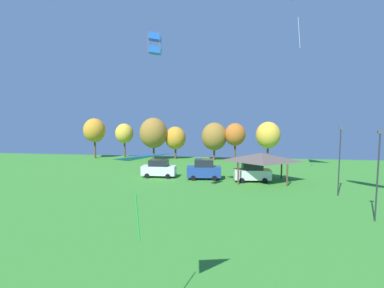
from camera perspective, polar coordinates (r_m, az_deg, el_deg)
kite_flying_0 at (r=38.65m, az=18.61°, el=23.71°), size 3.92×4.18×4.81m
kite_flying_1 at (r=11.84m, az=-11.84°, el=-6.67°), size 2.09×2.14×2.51m
kite_flying_5 at (r=32.00m, az=-7.05°, el=18.44°), size 1.50×1.44×2.12m
parked_car_leftmost at (r=40.23m, az=-6.34°, el=-4.66°), size 4.52×1.99×2.36m
parked_car_second_from_left at (r=38.76m, az=2.29°, el=-4.88°), size 4.50×2.31×2.60m
parked_car_third_from_left at (r=38.15m, az=11.39°, el=-5.30°), size 4.64×2.43×2.38m
park_pavilion at (r=38.13m, az=13.04°, el=-2.43°), size 7.30×5.37×3.60m
light_post_0 at (r=33.95m, az=26.28°, el=-2.39°), size 0.36×0.20×7.07m
light_post_1 at (r=27.25m, az=31.90°, el=-4.45°), size 0.36×0.20×7.13m
treeline_tree_0 at (r=59.82m, az=-18.09°, el=2.48°), size 4.12×4.12×7.61m
treeline_tree_1 at (r=59.75m, az=-12.77°, el=1.96°), size 3.49×3.49×6.59m
treeline_tree_2 at (r=55.60m, az=-7.35°, el=2.10°), size 5.09×5.09×7.75m
treeline_tree_3 at (r=56.15m, az=-3.18°, el=1.15°), size 3.88×3.88×6.09m
treeline_tree_4 at (r=55.00m, az=4.26°, el=1.44°), size 4.64×4.64×6.88m
treeline_tree_5 at (r=54.53m, az=8.22°, el=1.79°), size 3.72×3.72×6.80m
treeline_tree_6 at (r=55.55m, az=14.29°, el=1.66°), size 4.36×4.36×7.05m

